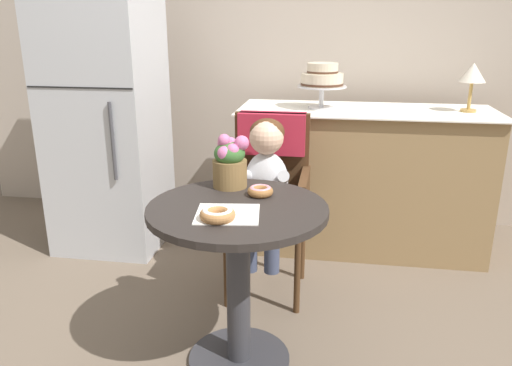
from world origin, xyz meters
name	(u,v)px	position (x,y,z in m)	size (l,w,h in m)	color
ground_plane	(239,360)	(0.00, 0.00, 0.00)	(8.00, 8.00, 0.00)	#6B5B4C
back_wall	(287,31)	(0.00, 1.85, 1.35)	(4.80, 0.10, 2.70)	#B2A393
cafe_table	(238,255)	(0.00, 0.00, 0.51)	(0.72, 0.72, 0.72)	#282321
wicker_chair	(270,175)	(0.03, 0.70, 0.64)	(0.42, 0.45, 0.95)	#472D19
seated_child	(266,176)	(0.03, 0.54, 0.68)	(0.27, 0.32, 0.73)	silver
paper_napkin	(228,214)	(-0.02, -0.10, 0.72)	(0.24, 0.22, 0.00)	white
donut_front	(218,214)	(-0.04, -0.16, 0.75)	(0.13, 0.13, 0.05)	#AD7542
donut_mid	(260,191)	(0.07, 0.14, 0.74)	(0.11, 0.11, 0.04)	#936033
flower_vase	(230,161)	(-0.08, 0.23, 0.84)	(0.16, 0.15, 0.24)	brown
display_counter	(362,179)	(0.55, 1.30, 0.45)	(1.56, 0.62, 0.90)	#93754C
tiered_cake_stand	(322,79)	(0.27, 1.30, 1.08)	(0.30, 0.30, 0.27)	silver
table_lamp	(473,75)	(1.14, 1.32, 1.12)	(0.15, 0.15, 0.28)	#B28C47
refrigerator	(106,116)	(-1.05, 1.10, 0.85)	(0.64, 0.63, 1.70)	#B7BABF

